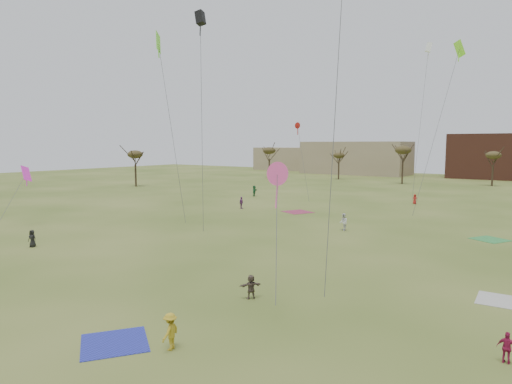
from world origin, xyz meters
The scene contains 18 objects.
ground centered at (0.00, 0.00, 0.00)m, with size 260.00×260.00×0.00m, color #3E541A.
spectator_fore_a centered at (18.80, 3.99, 0.69)m, with size 0.81×0.34×1.38m, color #A41C4B.
spectator_fore_c centered at (5.15, 4.21, 0.74)m, with size 1.37×0.44×1.48m, color brown.
flyer_mid_a centered at (-19.11, 3.80, 0.79)m, with size 0.77×0.50×1.58m, color black.
flyer_mid_b centered at (6.13, -3.39, 0.85)m, with size 1.10×0.63×1.71m, color gold.
spectator_mid_d centered at (-18.36, 34.22, 0.86)m, with size 1.01×0.42×1.73m, color #7B3785.
spectator_mid_e centered at (0.71, 27.34, 0.94)m, with size 0.91×0.71×1.87m, color white.
flyer_far_a centered at (-25.83, 47.91, 0.96)m, with size 1.79×0.57×1.93m, color #216539.
flyer_far_b centered at (0.70, 53.82, 0.77)m, with size 0.75×0.49×1.54m, color #B4221F.
blanket_blue centered at (3.51, -4.47, 0.00)m, with size 2.99×2.99×0.03m, color #272FAA.
blanket_cream centered at (17.61, 12.51, 0.00)m, with size 2.66×2.66×0.03m, color beige.
blanket_plum centered at (-10.03, 36.05, 0.00)m, with size 3.42×3.42×0.03m, color #9B2F4F.
blanket_olive centered at (14.37, 31.37, 0.00)m, with size 2.87×2.87×0.03m, color green.
kites_aloft centered at (-0.44, 28.71, 18.40)m, with size 67.98×60.27×25.04m.
tree_line centered at (-2.85, 79.12, 7.09)m, with size 117.44×49.32×8.91m.
building_tan centered at (-35.00, 115.00, 5.00)m, with size 32.00×14.00×10.00m, color #937F60.
building_brick centered at (5.00, 120.00, 6.00)m, with size 26.00×16.00×12.00m, color brown.
building_tan_west centered at (-65.00, 122.00, 4.00)m, with size 20.00×12.00×8.00m, color #937F60.
Camera 1 is at (20.66, -17.14, 9.34)m, focal length 31.55 mm.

